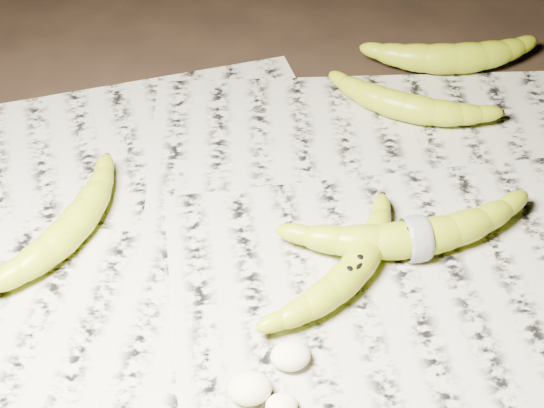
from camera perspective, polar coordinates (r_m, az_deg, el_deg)
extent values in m
plane|color=black|center=(0.74, 1.64, -5.19)|extent=(3.00, 3.00, 0.00)
cube|color=#A9A590|center=(0.74, 0.27, -4.65)|extent=(0.90, 0.70, 0.01)
torus|color=white|center=(0.75, 10.79, -2.38)|extent=(0.01, 0.05, 0.05)
ellipsoid|color=#F9EFC1|center=(0.65, -1.69, -13.52)|extent=(0.04, 0.03, 0.02)
ellipsoid|color=#F9EFC1|center=(0.66, 1.41, -11.17)|extent=(0.04, 0.03, 0.02)
ellipsoid|color=#F9EFC1|center=(0.64, 0.73, -14.74)|extent=(0.03, 0.02, 0.02)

